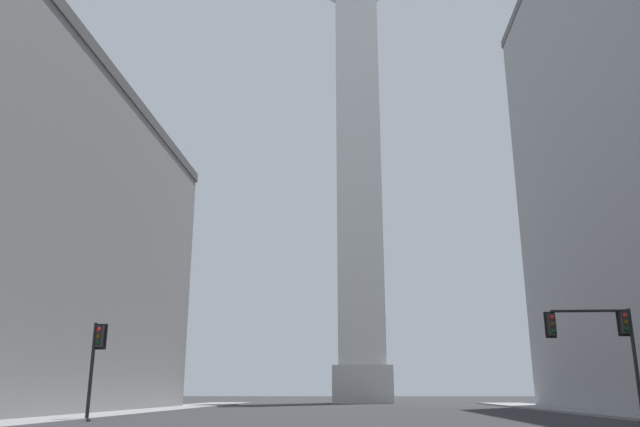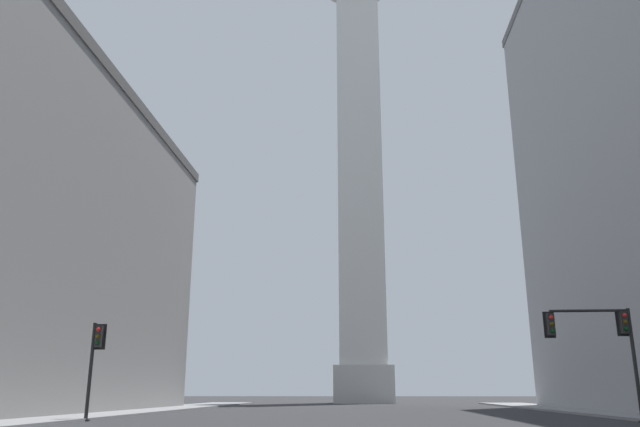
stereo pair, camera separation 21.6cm
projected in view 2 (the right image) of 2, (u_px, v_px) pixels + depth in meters
sidewalk_left at (36, 420)px, 31.19m from camera, size 5.00×96.15×0.15m
obelisk at (360, 167)px, 88.00m from camera, size 7.57×7.57×66.18m
traffic_light_mid_right at (602, 335)px, 31.00m from camera, size 4.37×0.52×5.46m
traffic_light_mid_left at (95, 355)px, 32.12m from camera, size 0.78×0.50×4.90m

